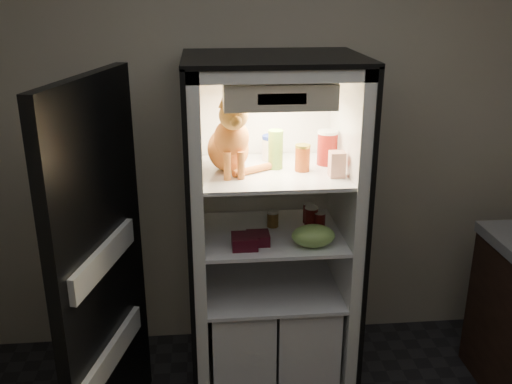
% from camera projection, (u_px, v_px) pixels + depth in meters
% --- Properties ---
extents(room_shell, '(3.60, 3.60, 3.60)m').
position_uv_depth(room_shell, '(331.00, 201.00, 1.62)').
color(room_shell, white).
rests_on(room_shell, floor).
extents(refrigerator, '(0.90, 0.72, 1.88)m').
position_uv_depth(refrigerator, '(271.00, 252.00, 3.20)').
color(refrigerator, white).
rests_on(refrigerator, floor).
extents(fridge_door, '(0.28, 0.86, 1.85)m').
position_uv_depth(fridge_door, '(103.00, 279.00, 2.64)').
color(fridge_door, black).
rests_on(fridge_door, floor).
extents(tabby_cat, '(0.37, 0.42, 0.43)m').
position_uv_depth(tabby_cat, '(230.00, 142.00, 2.88)').
color(tabby_cat, '#BB4E18').
rests_on(tabby_cat, refrigerator).
extents(parmesan_shaker, '(0.08, 0.08, 0.20)m').
position_uv_depth(parmesan_shaker, '(276.00, 149.00, 2.97)').
color(parmesan_shaker, '#227D23').
rests_on(parmesan_shaker, refrigerator).
extents(mayo_tub, '(0.10, 0.10, 0.14)m').
position_uv_depth(mayo_tub, '(271.00, 148.00, 3.12)').
color(mayo_tub, white).
rests_on(mayo_tub, refrigerator).
extents(salsa_jar, '(0.08, 0.08, 0.14)m').
position_uv_depth(salsa_jar, '(302.00, 158.00, 2.94)').
color(salsa_jar, maroon).
rests_on(salsa_jar, refrigerator).
extents(pepper_jar, '(0.11, 0.11, 0.18)m').
position_uv_depth(pepper_jar, '(327.00, 148.00, 3.04)').
color(pepper_jar, '#A52216').
rests_on(pepper_jar, refrigerator).
extents(cream_carton, '(0.08, 0.08, 0.13)m').
position_uv_depth(cream_carton, '(337.00, 164.00, 2.85)').
color(cream_carton, silver).
rests_on(cream_carton, refrigerator).
extents(soda_can_a, '(0.06, 0.06, 0.11)m').
position_uv_depth(soda_can_a, '(308.00, 213.00, 3.19)').
color(soda_can_a, black).
rests_on(soda_can_a, refrigerator).
extents(soda_can_b, '(0.07, 0.07, 0.13)m').
position_uv_depth(soda_can_b, '(311.00, 219.00, 3.08)').
color(soda_can_b, black).
rests_on(soda_can_b, refrigerator).
extents(soda_can_c, '(0.06, 0.06, 0.11)m').
position_uv_depth(soda_can_c, '(319.00, 222.00, 3.07)').
color(soda_can_c, black).
rests_on(soda_can_c, refrigerator).
extents(condiment_jar, '(0.06, 0.06, 0.09)m').
position_uv_depth(condiment_jar, '(273.00, 219.00, 3.14)').
color(condiment_jar, brown).
rests_on(condiment_jar, refrigerator).
extents(grape_bag, '(0.22, 0.16, 0.11)m').
position_uv_depth(grape_bag, '(313.00, 236.00, 2.90)').
color(grape_bag, '#8CC15A').
rests_on(grape_bag, refrigerator).
extents(berry_box_left, '(0.13, 0.13, 0.07)m').
position_uv_depth(berry_box_left, '(245.00, 241.00, 2.89)').
color(berry_box_left, '#4B0C1B').
rests_on(berry_box_left, refrigerator).
extents(berry_box_right, '(0.11, 0.11, 0.06)m').
position_uv_depth(berry_box_right, '(258.00, 238.00, 2.94)').
color(berry_box_right, '#4B0C1B').
rests_on(berry_box_right, refrigerator).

